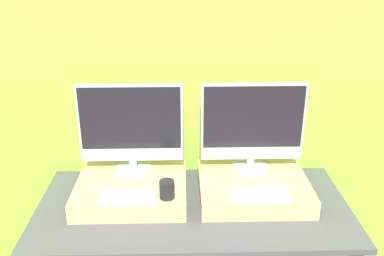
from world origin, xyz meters
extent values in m
cube|color=#8CC638|center=(0.00, 0.81, 1.30)|extent=(8.00, 0.04, 2.60)
cube|color=#47474C|center=(0.00, 0.37, 0.69)|extent=(1.55, 0.74, 0.03)
cube|color=black|center=(-0.72, 0.68, 0.34)|extent=(0.05, 0.05, 0.67)
cube|color=black|center=(0.72, 0.68, 0.34)|extent=(0.05, 0.05, 0.67)
cube|color=tan|center=(-0.31, 0.45, 0.75)|extent=(0.55, 0.46, 0.09)
cylinder|color=#B2B2B7|center=(-0.31, 0.57, 0.80)|extent=(0.19, 0.19, 0.01)
cylinder|color=#B2B2B7|center=(-0.31, 0.57, 0.83)|extent=(0.04, 0.04, 0.05)
cube|color=#B2B2B7|center=(-0.31, 0.57, 1.06)|extent=(0.53, 0.02, 0.41)
cube|color=black|center=(-0.31, 0.56, 1.09)|extent=(0.51, 0.00, 0.33)
cube|color=silver|center=(-0.31, 0.56, 0.89)|extent=(0.53, 0.00, 0.06)
cube|color=silver|center=(-0.31, 0.29, 0.80)|extent=(0.27, 0.13, 0.01)
cube|color=silver|center=(-0.31, 0.29, 0.81)|extent=(0.26, 0.11, 0.00)
cylinder|color=black|center=(-0.13, 0.29, 0.84)|extent=(0.07, 0.07, 0.09)
cube|color=tan|center=(0.31, 0.45, 0.75)|extent=(0.55, 0.46, 0.09)
cylinder|color=#B2B2B7|center=(0.31, 0.57, 0.80)|extent=(0.19, 0.19, 0.01)
cylinder|color=#B2B2B7|center=(0.31, 0.57, 0.83)|extent=(0.04, 0.04, 0.05)
cube|color=#B2B2B7|center=(0.31, 0.57, 1.06)|extent=(0.53, 0.02, 0.41)
cube|color=black|center=(0.31, 0.56, 1.09)|extent=(0.51, 0.00, 0.33)
cube|color=silver|center=(0.31, 0.56, 0.89)|extent=(0.53, 0.00, 0.06)
cube|color=silver|center=(0.31, 0.29, 0.80)|extent=(0.27, 0.13, 0.01)
cube|color=silver|center=(0.31, 0.29, 0.81)|extent=(0.26, 0.11, 0.00)
camera|label=1|loc=(-0.06, -1.45, 1.88)|focal=40.00mm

